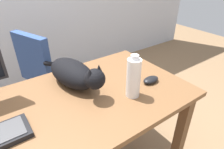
{
  "coord_description": "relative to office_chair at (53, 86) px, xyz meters",
  "views": [
    {
      "loc": [
        -0.23,
        -0.78,
        1.37
      ],
      "look_at": [
        0.35,
        0.02,
        0.79
      ],
      "focal_mm": 30.81,
      "sensor_mm": 36.0,
      "label": 1
    }
  ],
  "objects": [
    {
      "name": "cat",
      "position": [
        -0.03,
        -0.57,
        0.41
      ],
      "size": [
        0.24,
        0.61,
        0.2
      ],
      "color": "black",
      "rests_on": "desk"
    },
    {
      "name": "desk",
      "position": [
        -0.18,
        -0.71,
        0.23
      ],
      "size": [
        1.48,
        0.74,
        0.73
      ],
      "color": "brown",
      "rests_on": "ground_plane"
    },
    {
      "name": "water_bottle",
      "position": [
        0.19,
        -0.85,
        0.45
      ],
      "size": [
        0.08,
        0.08,
        0.24
      ],
      "color": "silver",
      "rests_on": "desk"
    },
    {
      "name": "computer_mouse",
      "position": [
        0.37,
        -0.82,
        0.35
      ],
      "size": [
        0.11,
        0.06,
        0.04
      ],
      "primitive_type": "ellipsoid",
      "color": "black",
      "rests_on": "desk"
    },
    {
      "name": "office_chair",
      "position": [
        0.0,
        0.0,
        0.0
      ],
      "size": [
        0.51,
        0.48,
        0.92
      ],
      "color": "black",
      "rests_on": "ground_plane"
    }
  ]
}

